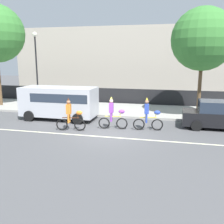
# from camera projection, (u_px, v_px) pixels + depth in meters

# --- Properties ---
(ground_plane) EXTENTS (80.00, 80.00, 0.00)m
(ground_plane) POSITION_uv_depth(u_px,v_px,m) (110.00, 134.00, 14.28)
(ground_plane) COLOR #4C4C4F
(road_centre_line) EXTENTS (36.00, 0.14, 0.01)m
(road_centre_line) POSITION_uv_depth(u_px,v_px,m) (108.00, 137.00, 13.80)
(road_centre_line) COLOR beige
(road_centre_line) RESTS_ON ground
(sidewalk_curb) EXTENTS (60.00, 5.00, 0.15)m
(sidewalk_curb) POSITION_uv_depth(u_px,v_px,m) (130.00, 110.00, 20.45)
(sidewalk_curb) COLOR #9E9B93
(sidewalk_curb) RESTS_ON ground
(fence_line) EXTENTS (40.00, 0.08, 1.40)m
(fence_line) POSITION_uv_depth(u_px,v_px,m) (136.00, 97.00, 23.08)
(fence_line) COLOR black
(fence_line) RESTS_ON ground
(building_backdrop) EXTENTS (28.00, 8.00, 7.32)m
(building_backdrop) POSITION_uv_depth(u_px,v_px,m) (143.00, 61.00, 30.77)
(building_backdrop) COLOR #B2A899
(building_backdrop) RESTS_ON ground
(parade_cyclist_orange) EXTENTS (1.71, 0.52, 1.92)m
(parade_cyclist_orange) POSITION_uv_depth(u_px,v_px,m) (71.00, 116.00, 14.89)
(parade_cyclist_orange) COLOR black
(parade_cyclist_orange) RESTS_ON ground
(parade_cyclist_purple) EXTENTS (1.71, 0.51, 1.92)m
(parade_cyclist_purple) POSITION_uv_depth(u_px,v_px,m) (113.00, 115.00, 15.23)
(parade_cyclist_purple) COLOR black
(parade_cyclist_purple) RESTS_ON ground
(parade_cyclist_cobalt) EXTENTS (1.71, 0.51, 1.92)m
(parade_cyclist_cobalt) POSITION_uv_depth(u_px,v_px,m) (148.00, 116.00, 14.96)
(parade_cyclist_cobalt) COLOR black
(parade_cyclist_cobalt) RESTS_ON ground
(parked_van_silver) EXTENTS (5.00, 2.22, 2.18)m
(parked_van_silver) POSITION_uv_depth(u_px,v_px,m) (60.00, 101.00, 17.54)
(parked_van_silver) COLOR silver
(parked_van_silver) RESTS_ON ground
(parked_car_black) EXTENTS (4.10, 1.92, 1.64)m
(parked_car_black) POSITION_uv_depth(u_px,v_px,m) (218.00, 115.00, 15.37)
(parked_car_black) COLOR black
(parked_car_black) RESTS_ON ground
(street_lamp_post) EXTENTS (0.36, 0.36, 5.86)m
(street_lamp_post) POSITION_uv_depth(u_px,v_px,m) (36.00, 59.00, 20.16)
(street_lamp_post) COLOR black
(street_lamp_post) RESTS_ON sidewalk_curb
(street_tree_far_corner) EXTENTS (4.07, 4.07, 7.15)m
(street_tree_far_corner) POSITION_uv_depth(u_px,v_px,m) (203.00, 39.00, 16.85)
(street_tree_far_corner) COLOR brown
(street_tree_far_corner) RESTS_ON sidewalk_curb
(pedestrian_onlooker) EXTENTS (0.32, 0.20, 1.62)m
(pedestrian_onlooker) POSITION_uv_depth(u_px,v_px,m) (75.00, 99.00, 20.05)
(pedestrian_onlooker) COLOR #33333D
(pedestrian_onlooker) RESTS_ON sidewalk_curb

